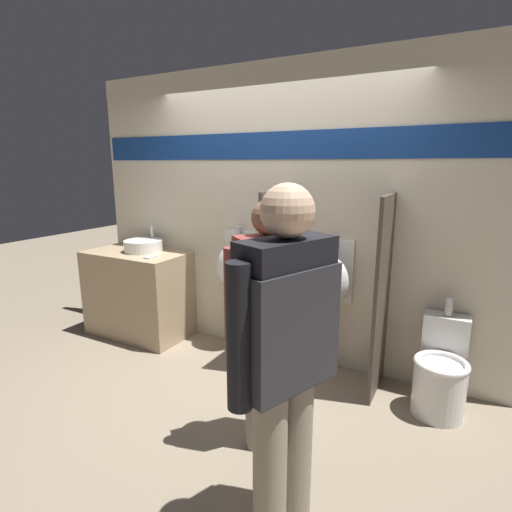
{
  "coord_description": "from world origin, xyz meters",
  "views": [
    {
      "loc": [
        1.57,
        -2.75,
        1.81
      ],
      "look_at": [
        0.0,
        0.17,
        1.05
      ],
      "focal_mm": 28.0,
      "sensor_mm": 36.0,
      "label": 1
    }
  ],
  "objects_px": {
    "toilet": "(440,375)",
    "person_with_lanyard": "(268,317)",
    "urinal_far": "(329,281)",
    "sink_basin": "(143,246)",
    "cell_phone": "(151,257)",
    "person_in_vest": "(285,350)",
    "urinal_near_counter": "(235,268)"
  },
  "relations": [
    {
      "from": "toilet",
      "to": "person_with_lanyard",
      "type": "distance_m",
      "value": 1.47
    },
    {
      "from": "person_with_lanyard",
      "to": "urinal_far",
      "type": "bearing_deg",
      "value": 38.5
    },
    {
      "from": "person_with_lanyard",
      "to": "sink_basin",
      "type": "bearing_deg",
      "value": 103.13
    },
    {
      "from": "cell_phone",
      "to": "person_in_vest",
      "type": "bearing_deg",
      "value": -33.99
    },
    {
      "from": "sink_basin",
      "to": "urinal_near_counter",
      "type": "distance_m",
      "value": 1.08
    },
    {
      "from": "urinal_far",
      "to": "person_with_lanyard",
      "type": "xyz_separation_m",
      "value": [
        -0.03,
        -1.11,
        0.06
      ]
    },
    {
      "from": "cell_phone",
      "to": "person_with_lanyard",
      "type": "xyz_separation_m",
      "value": [
        1.71,
        -0.81,
        -0.03
      ]
    },
    {
      "from": "cell_phone",
      "to": "person_with_lanyard",
      "type": "distance_m",
      "value": 1.89
    },
    {
      "from": "sink_basin",
      "to": "person_with_lanyard",
      "type": "xyz_separation_m",
      "value": [
        1.98,
        -0.99,
        -0.08
      ]
    },
    {
      "from": "cell_phone",
      "to": "urinal_near_counter",
      "type": "relative_size",
      "value": 0.11
    },
    {
      "from": "person_with_lanyard",
      "to": "toilet",
      "type": "bearing_deg",
      "value": -6.33
    },
    {
      "from": "urinal_near_counter",
      "to": "sink_basin",
      "type": "bearing_deg",
      "value": -173.65
    },
    {
      "from": "person_with_lanyard",
      "to": "cell_phone",
      "type": "bearing_deg",
      "value": 104.41
    },
    {
      "from": "cell_phone",
      "to": "toilet",
      "type": "distance_m",
      "value": 2.75
    },
    {
      "from": "sink_basin",
      "to": "person_in_vest",
      "type": "distance_m",
      "value": 2.84
    },
    {
      "from": "toilet",
      "to": "person_with_lanyard",
      "type": "relative_size",
      "value": 0.52
    },
    {
      "from": "sink_basin",
      "to": "person_in_vest",
      "type": "height_order",
      "value": "person_in_vest"
    },
    {
      "from": "urinal_far",
      "to": "toilet",
      "type": "xyz_separation_m",
      "value": [
        0.94,
        -0.18,
        -0.55
      ]
    },
    {
      "from": "toilet",
      "to": "cell_phone",
      "type": "bearing_deg",
      "value": -177.4
    },
    {
      "from": "urinal_near_counter",
      "to": "urinal_far",
      "type": "height_order",
      "value": "same"
    },
    {
      "from": "sink_basin",
      "to": "person_with_lanyard",
      "type": "relative_size",
      "value": 0.25
    },
    {
      "from": "person_in_vest",
      "to": "person_with_lanyard",
      "type": "bearing_deg",
      "value": 54.21
    },
    {
      "from": "sink_basin",
      "to": "toilet",
      "type": "bearing_deg",
      "value": -1.24
    },
    {
      "from": "sink_basin",
      "to": "person_in_vest",
      "type": "xyz_separation_m",
      "value": [
        2.36,
        -1.59,
        0.04
      ]
    },
    {
      "from": "toilet",
      "to": "person_with_lanyard",
      "type": "bearing_deg",
      "value": -136.14
    },
    {
      "from": "sink_basin",
      "to": "urinal_near_counter",
      "type": "height_order",
      "value": "urinal_near_counter"
    },
    {
      "from": "person_in_vest",
      "to": "cell_phone",
      "type": "bearing_deg",
      "value": 77.75
    },
    {
      "from": "urinal_near_counter",
      "to": "cell_phone",
      "type": "bearing_deg",
      "value": -158.95
    },
    {
      "from": "sink_basin",
      "to": "urinal_near_counter",
      "type": "bearing_deg",
      "value": 6.35
    },
    {
      "from": "urinal_near_counter",
      "to": "toilet",
      "type": "relative_size",
      "value": 1.47
    },
    {
      "from": "urinal_near_counter",
      "to": "person_in_vest",
      "type": "distance_m",
      "value": 2.15
    },
    {
      "from": "urinal_near_counter",
      "to": "toilet",
      "type": "bearing_deg",
      "value": -5.5
    }
  ]
}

